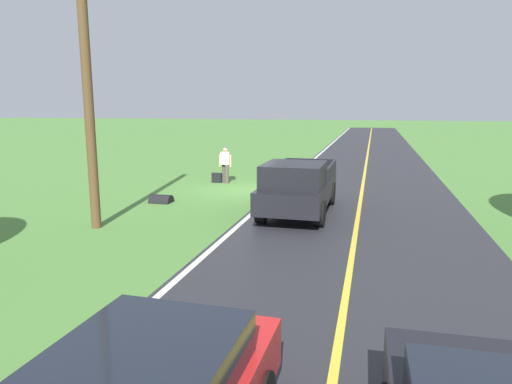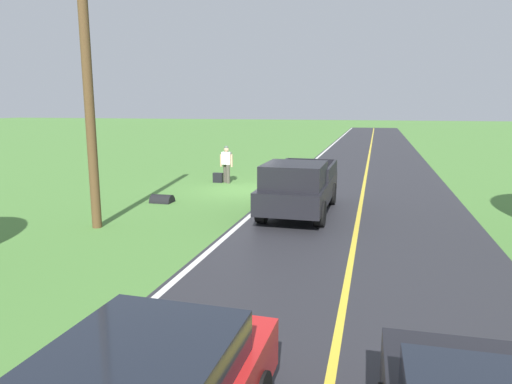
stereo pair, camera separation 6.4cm
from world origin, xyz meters
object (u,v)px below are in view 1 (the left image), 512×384
suitcase_carried (217,178)px  pickup_truck_passing (298,186)px  hitchhiker_walking (226,162)px  utility_pole_roadside (87,76)px

suitcase_carried → pickup_truck_passing: 7.26m
suitcase_carried → hitchhiker_walking: bearing=100.9°
pickup_truck_passing → utility_pole_roadside: bearing=30.0°
suitcase_carried → utility_pole_roadside: (0.81, 8.64, 4.19)m
hitchhiker_walking → utility_pole_roadside: (1.23, 8.72, 3.44)m
hitchhiker_walking → suitcase_carried: size_ratio=3.78×
suitcase_carried → utility_pole_roadside: 9.64m
suitcase_carried → pickup_truck_passing: bearing=41.8°
suitcase_carried → pickup_truck_passing: pickup_truck_passing is taller
hitchhiker_walking → suitcase_carried: hitchhiker_walking is taller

